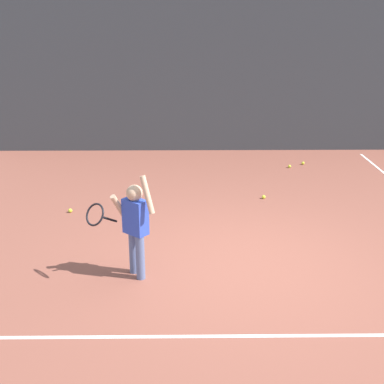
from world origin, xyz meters
name	(u,v)px	position (x,y,z in m)	size (l,w,h in m)	color
ground_plane	(245,263)	(0.00, 0.00, 0.00)	(20.00, 20.00, 0.00)	brown
court_line_baseline	(262,336)	(0.00, -1.61, 0.00)	(9.00, 0.05, 0.00)	white
back_fence_windscreen	(220,68)	(0.00, 5.94, 1.93)	(10.88, 0.08, 3.86)	#383D42
fence_post_1	(105,65)	(-2.64, 6.00, 2.01)	(0.09, 0.09, 4.01)	slate
fence_post_2	(220,65)	(0.00, 6.00, 2.01)	(0.09, 0.09, 4.01)	slate
fence_post_3	(334,65)	(2.64, 6.00, 2.01)	(0.09, 0.09, 4.01)	slate
tennis_player	(134,222)	(-1.42, -0.31, 0.73)	(0.89, 0.50, 1.35)	slate
tennis_ball_0	(303,163)	(1.78, 4.64, 0.03)	(0.07, 0.07, 0.07)	#CCE033
tennis_ball_1	(264,197)	(0.61, 2.49, 0.03)	(0.07, 0.07, 0.07)	#CCE033
tennis_ball_3	(70,211)	(-2.71, 1.86, 0.03)	(0.07, 0.07, 0.07)	#CCE033
tennis_ball_4	(290,166)	(1.44, 4.40, 0.03)	(0.07, 0.07, 0.07)	#CCE033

